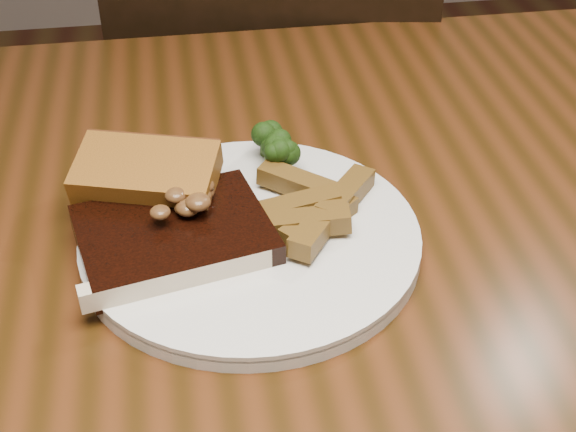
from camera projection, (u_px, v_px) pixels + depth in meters
name	position (u px, v px, depth m)	size (l,w,h in m)	color
dining_table	(272.00, 340.00, 0.71)	(1.60, 0.90, 0.75)	#44210D
chair_far	(274.00, 125.00, 1.29)	(0.50, 0.50, 0.93)	black
plate	(251.00, 241.00, 0.67)	(0.28, 0.28, 0.01)	silver
steak	(174.00, 236.00, 0.64)	(0.15, 0.11, 0.02)	black
steak_bone	(178.00, 280.00, 0.61)	(0.15, 0.01, 0.02)	beige
mushroom_pile	(186.00, 202.00, 0.64)	(0.06, 0.06, 0.03)	brown
garlic_bread	(149.00, 192.00, 0.69)	(0.12, 0.06, 0.03)	#98571B
potato_wedges	(321.00, 213.00, 0.67)	(0.10, 0.10, 0.02)	brown
broccoli_cluster	(278.00, 156.00, 0.72)	(0.06, 0.06, 0.04)	#17360C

